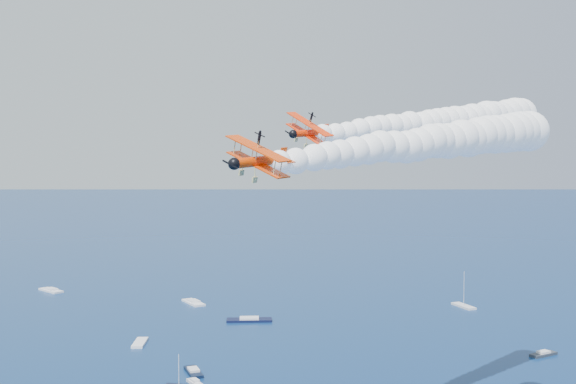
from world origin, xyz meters
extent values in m
cube|color=silver|center=(-0.80, 86.26, 0.35)|extent=(3.44, 5.86, 0.70)
cube|color=black|center=(22.19, 142.07, 0.35)|extent=(14.81, 7.07, 0.70)
cube|color=black|center=(-0.26, 94.25, 0.35)|extent=(3.97, 9.24, 0.70)
cube|color=silver|center=(97.28, 144.31, 0.35)|extent=(4.52, 10.63, 0.70)
cube|color=white|center=(-12.00, 123.51, 0.35)|extent=(5.03, 10.09, 0.70)
cube|color=white|center=(-42.78, 206.20, 0.35)|extent=(10.03, 12.36, 0.70)
cube|color=#2B313A|center=(89.99, 87.31, 0.35)|extent=(8.36, 4.69, 0.70)
cube|color=white|center=(7.80, 171.78, 0.35)|extent=(7.44, 12.93, 0.70)
camera|label=1|loc=(-16.99, -70.49, 52.92)|focal=43.42mm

